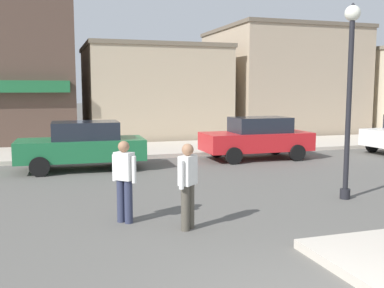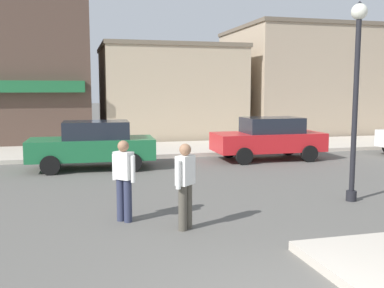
# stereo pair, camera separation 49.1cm
# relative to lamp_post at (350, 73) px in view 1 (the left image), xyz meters

# --- Properties ---
(kerb_far) EXTENTS (80.00, 4.00, 0.15)m
(kerb_far) POSITION_rel_lamp_post_xyz_m (-3.84, 9.44, -2.88)
(kerb_far) COLOR beige
(kerb_far) RESTS_ON ground
(lamp_post) EXTENTS (0.36, 0.36, 4.54)m
(lamp_post) POSITION_rel_lamp_post_xyz_m (0.00, 0.00, 0.00)
(lamp_post) COLOR black
(lamp_post) RESTS_ON ground
(parked_car_nearest) EXTENTS (4.07, 2.01, 1.56)m
(parked_car_nearest) POSITION_rel_lamp_post_xyz_m (-5.66, 5.87, -2.15)
(parked_car_nearest) COLOR #1E6B3D
(parked_car_nearest) RESTS_ON ground
(parked_car_second) EXTENTS (4.02, 1.91, 1.56)m
(parked_car_second) POSITION_rel_lamp_post_xyz_m (0.69, 6.19, -2.15)
(parked_car_second) COLOR red
(parked_car_second) RESTS_ON ground
(pedestrian_crossing_near) EXTENTS (0.46, 0.44, 1.61)m
(pedestrian_crossing_near) POSITION_rel_lamp_post_xyz_m (-4.26, -1.10, -2.09)
(pedestrian_crossing_near) COLOR #4C473D
(pedestrian_crossing_near) RESTS_ON ground
(pedestrian_crossing_far) EXTENTS (0.45, 0.46, 1.61)m
(pedestrian_crossing_far) POSITION_rel_lamp_post_xyz_m (-5.31, -0.30, -2.09)
(pedestrian_crossing_far) COLOR #2D334C
(pedestrian_crossing_far) RESTS_ON ground
(building_storefront_left_near) EXTENTS (7.10, 6.04, 4.81)m
(building_storefront_left_near) POSITION_rel_lamp_post_xyz_m (-1.31, 14.65, -0.55)
(building_storefront_left_near) COLOR tan
(building_storefront_left_near) RESTS_ON ground
(building_storefront_left_mid) EXTENTS (7.66, 7.33, 6.08)m
(building_storefront_left_mid) POSITION_rel_lamp_post_xyz_m (6.64, 15.28, 0.09)
(building_storefront_left_mid) COLOR tan
(building_storefront_left_mid) RESTS_ON ground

